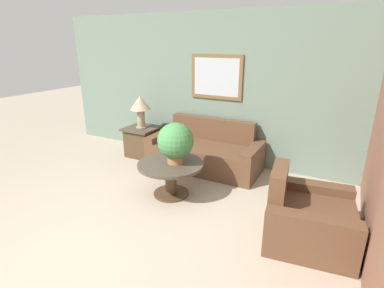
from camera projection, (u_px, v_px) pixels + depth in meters
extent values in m
plane|color=tan|center=(96.00, 260.00, 3.05)|extent=(20.00, 20.00, 0.00)
cube|color=slate|center=(220.00, 90.00, 5.25)|extent=(6.78, 0.06, 2.60)
cube|color=brown|center=(216.00, 77.00, 5.16)|extent=(0.95, 0.03, 0.76)
cube|color=#B2BCC6|center=(216.00, 77.00, 5.15)|extent=(0.83, 0.01, 0.64)
cube|color=brown|center=(204.00, 156.00, 5.19)|extent=(1.56, 0.86, 0.43)
cube|color=brown|center=(213.00, 129.00, 5.35)|extent=(1.56, 0.16, 0.39)
cube|color=brown|center=(162.00, 146.00, 5.56)|extent=(0.18, 0.86, 0.53)
cube|color=brown|center=(253.00, 163.00, 4.79)|extent=(0.18, 0.86, 0.53)
cube|color=brown|center=(310.00, 223.00, 3.29)|extent=(0.96, 0.70, 0.43)
cube|color=brown|center=(279.00, 184.00, 3.28)|extent=(0.23, 0.61, 0.39)
cube|color=brown|center=(310.00, 240.00, 2.94)|extent=(0.91, 0.29, 0.53)
cube|color=brown|center=(311.00, 202.00, 3.62)|extent=(0.91, 0.29, 0.53)
cylinder|color=#4C3823|center=(171.00, 193.00, 4.35)|extent=(0.51, 0.51, 0.03)
cylinder|color=#4C3823|center=(171.00, 179.00, 4.28)|extent=(0.17, 0.17, 0.42)
cylinder|color=#473D33|center=(171.00, 164.00, 4.20)|extent=(0.93, 0.93, 0.04)
cube|color=#4C3823|center=(142.00, 142.00, 5.76)|extent=(0.51, 0.51, 0.53)
cube|color=#473D33|center=(142.00, 128.00, 5.67)|extent=(0.60, 0.60, 0.03)
cylinder|color=tan|center=(142.00, 127.00, 5.66)|extent=(0.20, 0.20, 0.02)
cylinder|color=tan|center=(141.00, 118.00, 5.60)|extent=(0.15, 0.15, 0.33)
cone|color=tan|center=(140.00, 103.00, 5.51)|extent=(0.38, 0.38, 0.25)
cylinder|color=#9E6B42|center=(176.00, 158.00, 4.19)|extent=(0.24, 0.24, 0.13)
sphere|color=#428447|center=(176.00, 141.00, 4.10)|extent=(0.50, 0.50, 0.50)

